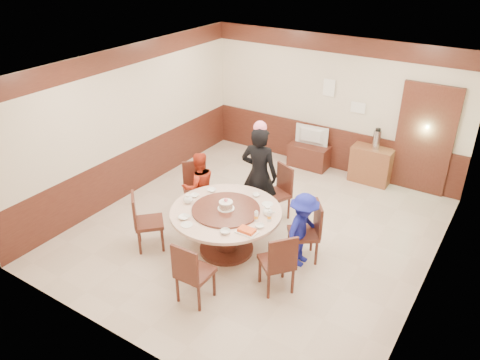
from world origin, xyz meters
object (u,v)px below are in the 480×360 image
Objects in this scene: person_blue at (303,230)px; birthday_cake at (226,205)px; banquet_table at (226,222)px; person_red at (199,186)px; thermos at (377,140)px; television at (310,136)px; tv_stand at (309,156)px; person_standing at (259,175)px; side_cabinet at (371,165)px; shrimp_platter at (247,231)px.

person_blue reaches higher than birthday_cake.
birthday_cake reaches higher than banquet_table.
thermos is (2.12, 2.98, 0.31)m from person_red.
television is at bearing 25.01° from person_blue.
tv_stand is at bearing 93.65° from banquet_table.
television is (0.73, 2.95, 0.08)m from person_red.
banquet_table is 0.31m from birthday_cake.
person_standing is 2.07× the size of tv_stand.
birthday_cake is 3.52m from television.
banquet_table is at bearing 95.10° from person_red.
thermos is (1.17, 3.54, 0.41)m from banquet_table.
person_red is 3.06m from tv_stand.
tv_stand is 1.36m from side_cabinet.
banquet_table is 2.15× the size of side_cabinet.
thermos is (1.22, 2.45, 0.06)m from person_standing.
side_cabinet is at bearing 1.27° from tv_stand.
person_standing is 2.20× the size of side_cabinet.
banquet_table is at bearing -86.35° from tv_stand.
side_cabinet is (1.35, 0.03, 0.12)m from tv_stand.
person_red reaches higher than person_blue.
tv_stand is at bearing 101.94° from shrimp_platter.
person_red is at bearing 149.38° from banquet_table.
person_standing is 1.43m from person_blue.
banquet_table is at bearing 109.01° from person_blue.
thermos is at bearing -126.55° from person_standing.
person_red is at bearing -125.50° from thermos.
person_standing is at bearing 92.95° from banquet_table.
person_standing is 5.87× the size of shrimp_platter.
shrimp_platter is 0.35× the size of tv_stand.
person_blue is 4.00× the size of shrimp_platter.
person_red is 1.73× the size of television.
person_standing reaches higher than person_red.
person_standing is 2.43m from television.
shrimp_platter is 0.38× the size of side_cabinet.
television is at bearing -178.73° from side_cabinet.
side_cabinet is at bearing 180.00° from thermos.
banquet_table is 2.38× the size of television.
person_red is 3.31× the size of thermos.
thermos is at bearing -179.78° from person_red.
person_blue is 0.91m from shrimp_platter.
person_standing reaches higher than side_cabinet.
person_blue is 1.23m from birthday_cake.
shrimp_platter is at bearing -30.13° from birthday_cake.
birthday_cake is at bearing -108.30° from thermos.
birthday_cake reaches higher than tv_stand.
person_blue is 3.20m from thermos.
television is (-0.17, 2.42, -0.17)m from person_standing.
tv_stand is 1.17× the size of television.
person_blue is at bearing 17.29° from birthday_cake.
person_blue is at bearing 120.18° from person_red.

